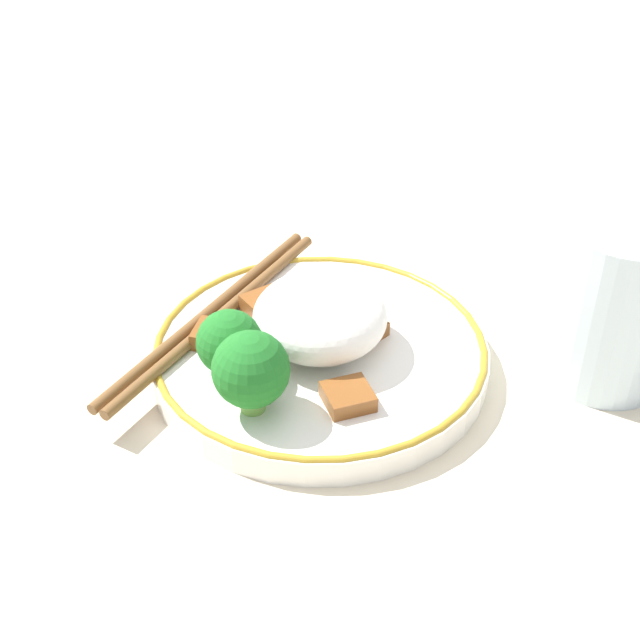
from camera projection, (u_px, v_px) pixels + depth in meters
ground_plane at (320, 367)px, 0.59m from camera, size 3.00×3.00×0.00m
plate at (320, 354)px, 0.58m from camera, size 0.22×0.22×0.02m
rice_mound at (321, 316)px, 0.56m from camera, size 0.09×0.09×0.05m
broccoli_back_left at (230, 344)px, 0.54m from camera, size 0.04×0.04×0.05m
broccoli_back_center at (251, 370)px, 0.51m from camera, size 0.05×0.05×0.05m
meat_near_front at (366, 331)px, 0.58m from camera, size 0.03×0.02×0.01m
meat_near_left at (211, 335)px, 0.58m from camera, size 0.03×0.03×0.01m
meat_near_right at (348, 397)px, 0.53m from camera, size 0.03×0.03×0.01m
meat_near_back at (268, 306)px, 0.60m from camera, size 0.03×0.03×0.01m
chopsticks at (214, 314)px, 0.60m from camera, size 0.21×0.13×0.01m
drinking_glass at (616, 303)px, 0.55m from camera, size 0.08×0.08×0.11m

